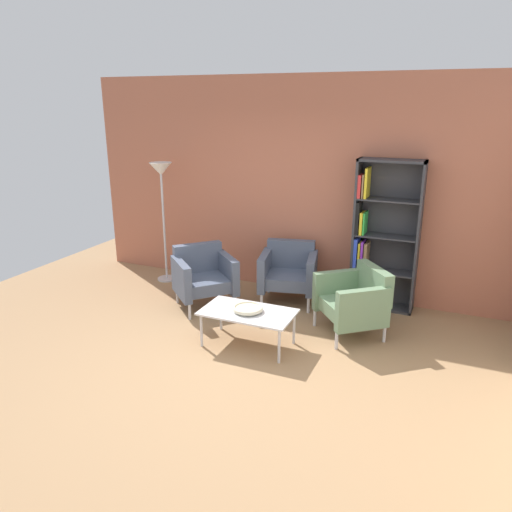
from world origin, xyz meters
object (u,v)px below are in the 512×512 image
decorative_bowl (248,308)px  coffee_table_low (248,314)px  floor_lamp_torchiere (162,183)px  bookshelf_tall (380,237)px  armchair_spare_guest (355,300)px  armchair_corner_red (289,271)px  armchair_near_window (203,275)px

decorative_bowl → coffee_table_low: bearing=-79.4°
coffee_table_low → floor_lamp_torchiere: size_ratio=0.57×
coffee_table_low → decorative_bowl: 0.07m
coffee_table_low → floor_lamp_torchiere: bearing=144.5°
bookshelf_tall → floor_lamp_torchiere: (-3.05, -0.26, 0.52)m
bookshelf_tall → armchair_spare_guest: bookshelf_tall is taller
coffee_table_low → armchair_corner_red: size_ratio=1.19×
bookshelf_tall → decorative_bowl: (-1.08, -1.66, -0.49)m
armchair_corner_red → armchair_spare_guest: 1.19m
armchair_spare_guest → armchair_near_window: bearing=-130.4°
floor_lamp_torchiere → armchair_spare_guest: bearing=-12.5°
coffee_table_low → armchair_near_window: bearing=141.6°
coffee_table_low → armchair_near_window: size_ratio=1.05×
armchair_near_window → floor_lamp_torchiere: 1.56m
decorative_bowl → armchair_corner_red: bearing=91.0°
armchair_near_window → floor_lamp_torchiere: (-0.99, 0.63, 1.03)m
bookshelf_tall → floor_lamp_torchiere: bookshelf_tall is taller
coffee_table_low → bookshelf_tall: bearing=57.1°
decorative_bowl → armchair_near_window: (-0.98, 0.78, -0.02)m
armchair_spare_guest → armchair_near_window: 1.98m
decorative_bowl → floor_lamp_torchiere: size_ratio=0.18×
armchair_corner_red → armchair_near_window: bearing=-161.1°
coffee_table_low → decorative_bowl: (-0.00, 0.00, 0.07)m
coffee_table_low → decorative_bowl: bearing=100.6°
armchair_corner_red → armchair_near_window: (-0.96, -0.59, 0.00)m
armchair_near_window → bookshelf_tall: bearing=-23.7°
coffee_table_low → armchair_spare_guest: (1.00, 0.75, 0.05)m
bookshelf_tall → coffee_table_low: (-1.08, -1.66, -0.56)m
armchair_near_window → floor_lamp_torchiere: size_ratio=0.55×
armchair_spare_guest → armchair_near_window: (-1.98, 0.03, 0.00)m
coffee_table_low → armchair_spare_guest: bearing=36.9°
bookshelf_tall → armchair_spare_guest: 1.05m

